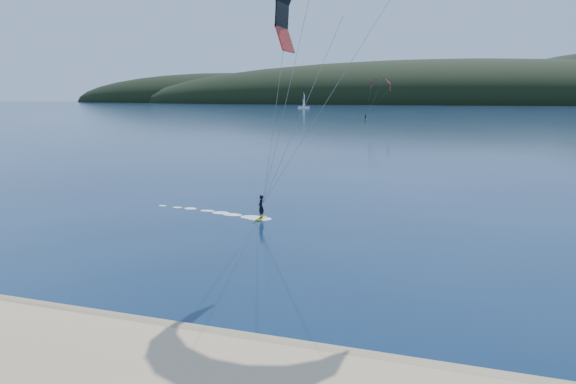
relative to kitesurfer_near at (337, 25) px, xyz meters
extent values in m
cube|color=#836A4C|center=(-1.78, -13.97, -13.14)|extent=(220.00, 2.50, 0.10)
ellipsoid|color=black|center=(-51.78, 701.53, -13.19)|extent=(840.00, 280.00, 110.00)
ellipsoid|color=black|center=(-381.78, 761.53, -13.19)|extent=(520.00, 220.00, 90.00)
cube|color=#D0D118|center=(-7.48, 6.67, -13.13)|extent=(0.59, 1.49, 0.08)
imported|color=black|center=(-7.48, 6.67, -12.21)|extent=(0.48, 0.69, 1.79)
cylinder|color=gray|center=(-3.38, 3.05, -5.71)|extent=(0.02, 0.02, 15.95)
cube|color=#D0D118|center=(-36.59, 190.06, -13.13)|extent=(0.78, 1.63, 0.09)
imported|color=black|center=(-36.59, 190.06, -12.13)|extent=(0.89, 1.05, 1.92)
cylinder|color=gray|center=(-33.21, 187.71, -6.26)|extent=(0.02, 0.02, 13.25)
cube|color=white|center=(-126.43, 389.18, -12.65)|extent=(8.84, 3.60, 1.51)
cylinder|color=white|center=(-126.43, 389.18, -6.72)|extent=(0.22, 0.22, 11.85)
cube|color=white|center=(-126.37, 390.69, -6.72)|extent=(0.33, 2.79, 8.62)
cube|color=white|center=(-126.37, 387.46, -8.88)|extent=(0.27, 2.15, 5.39)
camera|label=1|loc=(8.10, -31.48, -3.96)|focal=34.48mm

